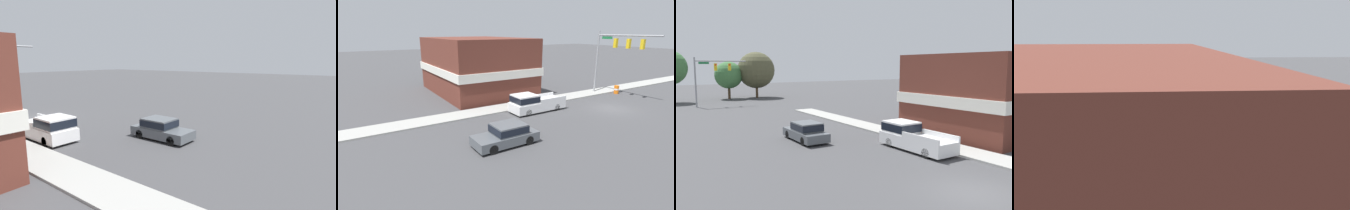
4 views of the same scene
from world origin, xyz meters
TOP-DOWN VIEW (x-y plane):
  - ground_plane at (0.00, 0.00)m, footprint 200.00×200.00m
  - sidewalk_curb at (5.70, 0.00)m, footprint 2.40×60.00m
  - near_signal_assembly at (3.34, -4.42)m, footprint 7.85×0.49m
  - car_lead at (-1.86, 13.66)m, footprint 1.93×4.57m
  - pickup_truck_parked at (3.29, 7.44)m, footprint 2.02×5.65m
  - construction_barrel at (3.90, -6.13)m, footprint 0.59×0.59m
  - corner_brick_building at (14.30, 8.21)m, footprint 14.10×10.46m

SIDE VIEW (x-z plane):
  - ground_plane at x=0.00m, z-range 0.00..0.00m
  - sidewalk_curb at x=5.70m, z-range 0.00..0.14m
  - construction_barrel at x=3.90m, z-range 0.01..1.04m
  - car_lead at x=-1.86m, z-range 0.03..1.52m
  - pickup_truck_parked at x=3.29m, z-range -0.01..1.82m
  - corner_brick_building at x=14.30m, z-range -0.04..6.74m
  - near_signal_assembly at x=3.34m, z-range 1.83..9.46m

